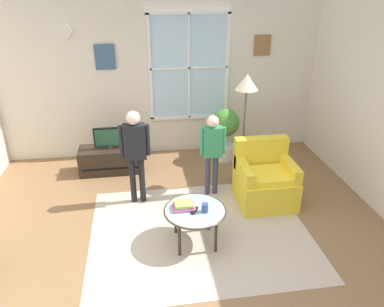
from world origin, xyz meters
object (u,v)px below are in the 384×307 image
tv_stand (112,159)px  armchair (265,180)px  book_stack (184,206)px  person_green_shirt (212,146)px  cup (205,208)px  television (110,138)px  potted_plant_by_window (225,130)px  person_black_shirt (135,147)px  floor_lamp (246,94)px  coffee_table (195,212)px  remote_near_books (195,211)px

tv_stand → armchair: 2.50m
book_stack → person_green_shirt: person_green_shirt is taller
tv_stand → cup: cup is taller
television → potted_plant_by_window: 1.93m
armchair → tv_stand: bearing=150.2°
person_black_shirt → floor_lamp: size_ratio=0.79×
cup → floor_lamp: floor_lamp is taller
coffee_table → cup: size_ratio=6.69×
person_black_shirt → person_green_shirt: (1.06, 0.05, -0.09)m
floor_lamp → book_stack: bearing=-129.9°
person_black_shirt → television: bearing=112.3°
tv_stand → book_stack: 2.18m
tv_stand → cup: 2.38m
tv_stand → floor_lamp: 2.43m
person_black_shirt → tv_stand: bearing=112.2°
coffee_table → person_black_shirt: person_black_shirt is taller
coffee_table → floor_lamp: size_ratio=0.43×
remote_near_books → potted_plant_by_window: 2.36m
tv_stand → person_green_shirt: bearing=-32.7°
armchair → person_black_shirt: bearing=172.0°
armchair → floor_lamp: size_ratio=0.51×
person_green_shirt → potted_plant_by_window: (0.45, 1.10, -0.22)m
remote_near_books → floor_lamp: (0.94, 1.34, 0.95)m
coffee_table → person_black_shirt: bearing=122.9°
television → person_black_shirt: person_black_shirt is taller
coffee_table → floor_lamp: (0.93, 1.31, 0.99)m
tv_stand → book_stack: (0.93, -1.95, 0.29)m
book_stack → potted_plant_by_window: bearing=64.9°
tv_stand → potted_plant_by_window: bearing=4.8°
person_green_shirt → floor_lamp: size_ratio=0.71×
armchair → person_green_shirt: (-0.70, 0.30, 0.43)m
tv_stand → television: 0.39m
coffee_table → person_green_shirt: size_ratio=0.61×
cup → remote_near_books: cup is taller
cup → book_stack: bearing=155.9°
coffee_table → potted_plant_by_window: 2.33m
person_black_shirt → person_green_shirt: person_black_shirt is taller
tv_stand → person_black_shirt: (0.41, -0.99, 0.64)m
potted_plant_by_window → floor_lamp: size_ratio=0.53×
person_black_shirt → armchair: bearing=-8.0°
television → remote_near_books: bearing=-62.7°
armchair → cup: 1.30m
book_stack → person_black_shirt: bearing=118.8°
coffee_table → book_stack: bearing=158.1°
coffee_table → remote_near_books: size_ratio=5.25×
potted_plant_by_window → cup: bearing=-108.9°
armchair → book_stack: armchair is taller
person_black_shirt → book_stack: bearing=-61.2°
armchair → floor_lamp: (-0.18, 0.55, 1.10)m
cup → person_green_shirt: size_ratio=0.09×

